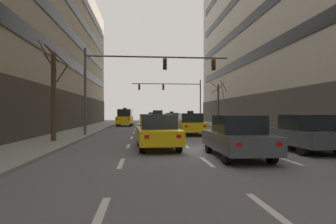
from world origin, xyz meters
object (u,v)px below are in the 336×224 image
object	(u,v)px
taxi_driving_4	(190,124)
traffic_signal_1	(177,92)
taxi_driving_0	(151,126)
car_driving_3	(237,137)
street_tree_0	(218,103)
taxi_driving_5	(157,132)
taxi_driving_1	(172,120)
traffic_signal_0	(137,73)
car_parked_1	(303,133)
street_tree_1	(54,94)
taxi_driving_2	(125,118)

from	to	relation	value
taxi_driving_4	traffic_signal_1	bearing A→B (deg)	85.94
taxi_driving_0	taxi_driving_4	world-z (taller)	taxi_driving_4
car_driving_3	street_tree_0	world-z (taller)	street_tree_0
taxi_driving_5	taxi_driving_1	bearing A→B (deg)	82.26
traffic_signal_0	street_tree_0	xyz separation A→B (m)	(10.14, 14.16, -1.71)
car_parked_1	street_tree_1	xyz separation A→B (m)	(-12.52, 4.48, 2.05)
taxi_driving_4	car_parked_1	size ratio (longest dim) A/B	1.02
taxi_driving_0	taxi_driving_2	bearing A→B (deg)	99.90
taxi_driving_0	taxi_driving_5	size ratio (longest dim) A/B	0.94
taxi_driving_0	car_driving_3	size ratio (longest dim) A/B	0.97
car_driving_3	taxi_driving_5	bearing A→B (deg)	134.87
car_driving_3	traffic_signal_0	size ratio (longest dim) A/B	0.41
car_parked_1	taxi_driving_5	bearing A→B (deg)	167.91
street_tree_0	taxi_driving_2	bearing A→B (deg)	173.22
taxi_driving_0	street_tree_0	distance (m)	17.84
street_tree_1	car_parked_1	bearing A→B (deg)	-19.69
taxi_driving_1	taxi_driving_2	xyz separation A→B (m)	(-6.06, 0.35, 0.25)
taxi_driving_4	taxi_driving_2	bearing A→B (deg)	112.32
street_tree_1	street_tree_0	bearing A→B (deg)	51.22
taxi_driving_4	taxi_driving_5	size ratio (longest dim) A/B	0.99
street_tree_1	taxi_driving_2	bearing A→B (deg)	81.80
taxi_driving_2	car_driving_3	bearing A→B (deg)	-77.12
taxi_driving_5	traffic_signal_0	distance (m)	8.48
traffic_signal_1	taxi_driving_5	bearing A→B (deg)	-98.97
taxi_driving_2	car_driving_3	distance (m)	26.71
car_parked_1	street_tree_0	bearing A→B (deg)	84.08
taxi_driving_1	taxi_driving_5	world-z (taller)	taxi_driving_1
taxi_driving_0	car_driving_3	xyz separation A→B (m)	(3.06, -9.44, 0.03)
taxi_driving_2	taxi_driving_4	distance (m)	15.91
taxi_driving_2	taxi_driving_4	bearing A→B (deg)	-67.68
taxi_driving_1	car_parked_1	xyz separation A→B (m)	(3.58, -24.13, -0.02)
taxi_driving_1	taxi_driving_4	distance (m)	14.37
taxi_driving_2	street_tree_1	distance (m)	20.27
taxi_driving_0	taxi_driving_2	world-z (taller)	taxi_driving_2
car_driving_3	street_tree_1	distance (m)	10.90
taxi_driving_4	taxi_driving_5	bearing A→B (deg)	-110.17
street_tree_0	street_tree_1	world-z (taller)	street_tree_1
street_tree_1	car_driving_3	bearing A→B (deg)	-34.37
taxi_driving_1	street_tree_1	world-z (taller)	street_tree_1
taxi_driving_2	taxi_driving_5	size ratio (longest dim) A/B	0.99
car_parked_1	traffic_signal_0	size ratio (longest dim) A/B	0.41
taxi_driving_1	taxi_driving_4	bearing A→B (deg)	-90.10
taxi_driving_1	taxi_driving_2	bearing A→B (deg)	176.74
car_driving_3	taxi_driving_4	bearing A→B (deg)	89.57
taxi_driving_4	traffic_signal_0	xyz separation A→B (m)	(-4.15, -0.88, 3.90)
taxi_driving_5	car_parked_1	size ratio (longest dim) A/B	1.03
taxi_driving_5	car_parked_1	world-z (taller)	taxi_driving_5
taxi_driving_2	traffic_signal_0	world-z (taller)	traffic_signal_0
taxi_driving_0	taxi_driving_5	xyz separation A→B (m)	(0.08, -6.45, 0.05)
street_tree_0	taxi_driving_0	bearing A→B (deg)	-121.05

